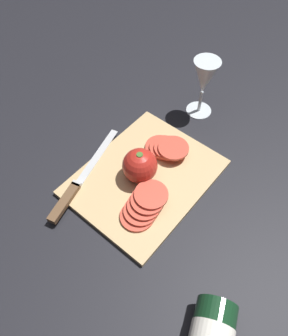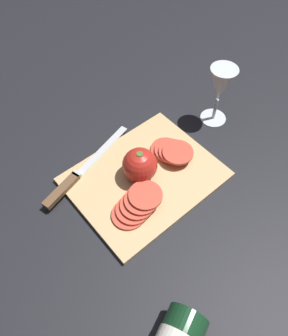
{
  "view_description": "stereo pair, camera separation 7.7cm",
  "coord_description": "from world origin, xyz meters",
  "px_view_note": "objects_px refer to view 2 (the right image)",
  "views": [
    {
      "loc": [
        0.41,
        0.29,
        0.67
      ],
      "look_at": [
        0.07,
        -0.0,
        0.04
      ],
      "focal_mm": 35.0,
      "sensor_mm": 36.0,
      "label": 1
    },
    {
      "loc": [
        0.36,
        0.34,
        0.67
      ],
      "look_at": [
        0.07,
        -0.0,
        0.04
      ],
      "focal_mm": 35.0,
      "sensor_mm": 36.0,
      "label": 2
    }
  ],
  "objects_px": {
    "tomato_slice_stack_near": "(137,205)",
    "tomato_slice_stack_far": "(172,151)",
    "knife": "(70,182)",
    "wine_glass": "(220,87)",
    "whole_tomato": "(140,165)"
  },
  "relations": [
    {
      "from": "tomato_slice_stack_near",
      "to": "tomato_slice_stack_far",
      "type": "relative_size",
      "value": 1.11
    },
    {
      "from": "knife",
      "to": "wine_glass",
      "type": "bearing_deg",
      "value": -23.98
    },
    {
      "from": "wine_glass",
      "to": "tomato_slice_stack_near",
      "type": "xyz_separation_m",
      "value": [
        0.35,
        0.09,
        -0.08
      ]
    },
    {
      "from": "whole_tomato",
      "to": "knife",
      "type": "height_order",
      "value": "whole_tomato"
    },
    {
      "from": "whole_tomato",
      "to": "wine_glass",
      "type": "bearing_deg",
      "value": -175.46
    },
    {
      "from": "wine_glass",
      "to": "tomato_slice_stack_far",
      "type": "relative_size",
      "value": 1.46
    },
    {
      "from": "knife",
      "to": "tomato_slice_stack_near",
      "type": "bearing_deg",
      "value": -78.73
    },
    {
      "from": "wine_glass",
      "to": "whole_tomato",
      "type": "bearing_deg",
      "value": 4.54
    },
    {
      "from": "tomato_slice_stack_far",
      "to": "knife",
      "type": "bearing_deg",
      "value": -20.65
    },
    {
      "from": "knife",
      "to": "tomato_slice_stack_near",
      "type": "height_order",
      "value": "tomato_slice_stack_near"
    },
    {
      "from": "wine_glass",
      "to": "tomato_slice_stack_near",
      "type": "height_order",
      "value": "wine_glass"
    },
    {
      "from": "whole_tomato",
      "to": "knife",
      "type": "xyz_separation_m",
      "value": [
        0.14,
        -0.09,
        -0.04
      ]
    },
    {
      "from": "tomato_slice_stack_near",
      "to": "tomato_slice_stack_far",
      "type": "xyz_separation_m",
      "value": [
        -0.17,
        -0.06,
        -0.0
      ]
    },
    {
      "from": "wine_glass",
      "to": "tomato_slice_stack_far",
      "type": "distance_m",
      "value": 0.21
    },
    {
      "from": "whole_tomato",
      "to": "tomato_slice_stack_far",
      "type": "bearing_deg",
      "value": 178.73
    }
  ]
}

